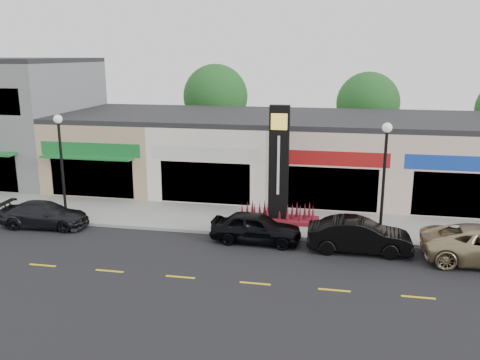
{
  "coord_description": "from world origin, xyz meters",
  "views": [
    {
      "loc": [
        5.87,
        -20.74,
        8.58
      ],
      "look_at": [
        1.04,
        4.0,
        2.3
      ],
      "focal_mm": 38.0,
      "sensor_mm": 36.0,
      "label": 1
    }
  ],
  "objects_px": {
    "lamp_west_near": "(61,157)",
    "car_dark_sedan": "(45,215)",
    "car_black_sedan": "(256,227)",
    "lamp_east_near": "(384,170)",
    "pylon_sign": "(279,181)",
    "car_black_conv": "(359,236)"
  },
  "relations": [
    {
      "from": "car_dark_sedan",
      "to": "car_black_sedan",
      "type": "distance_m",
      "value": 10.89
    },
    {
      "from": "lamp_west_near",
      "to": "pylon_sign",
      "type": "relative_size",
      "value": 0.91
    },
    {
      "from": "pylon_sign",
      "to": "car_dark_sedan",
      "type": "xyz_separation_m",
      "value": [
        -11.58,
        -2.71,
        -1.63
      ]
    },
    {
      "from": "car_black_sedan",
      "to": "lamp_east_near",
      "type": "bearing_deg",
      "value": -76.48
    },
    {
      "from": "lamp_east_near",
      "to": "car_black_sedan",
      "type": "height_order",
      "value": "lamp_east_near"
    },
    {
      "from": "lamp_west_near",
      "to": "car_black_sedan",
      "type": "relative_size",
      "value": 1.3
    },
    {
      "from": "lamp_east_near",
      "to": "car_black_conv",
      "type": "distance_m",
      "value": 3.22
    },
    {
      "from": "lamp_east_near",
      "to": "pylon_sign",
      "type": "bearing_deg",
      "value": 161.25
    },
    {
      "from": "pylon_sign",
      "to": "car_black_sedan",
      "type": "relative_size",
      "value": 1.42
    },
    {
      "from": "pylon_sign",
      "to": "car_black_conv",
      "type": "relative_size",
      "value": 1.32
    },
    {
      "from": "pylon_sign",
      "to": "car_black_conv",
      "type": "xyz_separation_m",
      "value": [
        3.99,
        -3.09,
        -1.52
      ]
    },
    {
      "from": "car_black_sedan",
      "to": "car_dark_sedan",
      "type": "bearing_deg",
      "value": 92.08
    },
    {
      "from": "pylon_sign",
      "to": "car_dark_sedan",
      "type": "bearing_deg",
      "value": -166.82
    },
    {
      "from": "pylon_sign",
      "to": "car_dark_sedan",
      "type": "relative_size",
      "value": 1.35
    },
    {
      "from": "lamp_west_near",
      "to": "car_black_conv",
      "type": "bearing_deg",
      "value": -5.32
    },
    {
      "from": "lamp_west_near",
      "to": "lamp_east_near",
      "type": "height_order",
      "value": "same"
    },
    {
      "from": "lamp_east_near",
      "to": "car_black_sedan",
      "type": "relative_size",
      "value": 1.3
    },
    {
      "from": "lamp_east_near",
      "to": "car_black_sedan",
      "type": "distance_m",
      "value": 6.42
    },
    {
      "from": "pylon_sign",
      "to": "car_black_conv",
      "type": "height_order",
      "value": "pylon_sign"
    },
    {
      "from": "lamp_west_near",
      "to": "car_dark_sedan",
      "type": "distance_m",
      "value": 3.07
    },
    {
      "from": "lamp_west_near",
      "to": "pylon_sign",
      "type": "xyz_separation_m",
      "value": [
        11.0,
        1.7,
        -1.2
      ]
    },
    {
      "from": "car_dark_sedan",
      "to": "lamp_west_near",
      "type": "bearing_deg",
      "value": -33.03
    }
  ]
}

